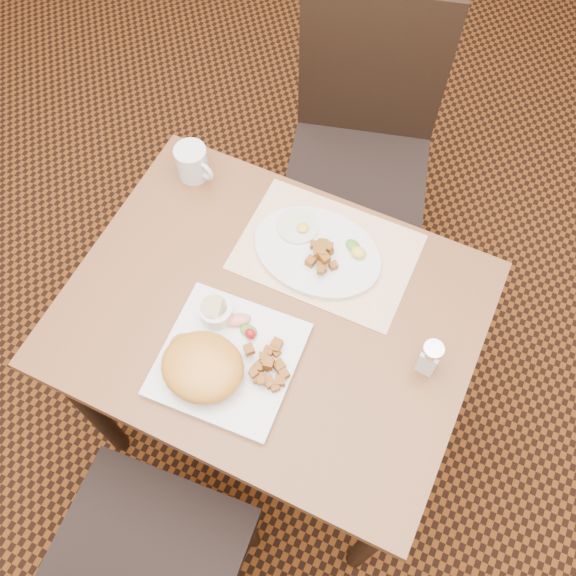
{
  "coord_description": "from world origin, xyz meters",
  "views": [
    {
      "loc": [
        0.3,
        -0.54,
        2.03
      ],
      "look_at": [
        0.03,
        0.04,
        0.82
      ],
      "focal_mm": 40.0,
      "sensor_mm": 36.0,
      "label": 1
    }
  ],
  "objects_px": {
    "coffee_mug": "(193,163)",
    "table": "(271,332)",
    "plate_square": "(229,359)",
    "plate_oval": "(317,252)",
    "salt_shaker": "(429,357)",
    "chair_far": "(362,140)"
  },
  "relations": [
    {
      "from": "plate_oval",
      "to": "salt_shaker",
      "type": "relative_size",
      "value": 3.05
    },
    {
      "from": "plate_oval",
      "to": "coffee_mug",
      "type": "bearing_deg",
      "value": 167.35
    },
    {
      "from": "salt_shaker",
      "to": "coffee_mug",
      "type": "bearing_deg",
      "value": 161.01
    },
    {
      "from": "table",
      "to": "chair_far",
      "type": "xyz_separation_m",
      "value": [
        -0.05,
        0.72,
        -0.1
      ]
    },
    {
      "from": "salt_shaker",
      "to": "coffee_mug",
      "type": "xyz_separation_m",
      "value": [
        -0.69,
        0.24,
        -0.01
      ]
    },
    {
      "from": "chair_far",
      "to": "salt_shaker",
      "type": "distance_m",
      "value": 0.84
    },
    {
      "from": "plate_square",
      "to": "chair_far",
      "type": "bearing_deg",
      "value": 91.42
    },
    {
      "from": "salt_shaker",
      "to": "table",
      "type": "bearing_deg",
      "value": -175.98
    },
    {
      "from": "plate_oval",
      "to": "coffee_mug",
      "type": "xyz_separation_m",
      "value": [
        -0.37,
        0.08,
        0.03
      ]
    },
    {
      "from": "coffee_mug",
      "to": "plate_oval",
      "type": "bearing_deg",
      "value": -12.65
    },
    {
      "from": "coffee_mug",
      "to": "plate_square",
      "type": "bearing_deg",
      "value": -52.72
    },
    {
      "from": "coffee_mug",
      "to": "table",
      "type": "bearing_deg",
      "value": -37.89
    },
    {
      "from": "chair_far",
      "to": "coffee_mug",
      "type": "height_order",
      "value": "chair_far"
    },
    {
      "from": "table",
      "to": "salt_shaker",
      "type": "bearing_deg",
      "value": 4.02
    },
    {
      "from": "plate_square",
      "to": "salt_shaker",
      "type": "distance_m",
      "value": 0.42
    },
    {
      "from": "table",
      "to": "coffee_mug",
      "type": "distance_m",
      "value": 0.45
    },
    {
      "from": "chair_far",
      "to": "plate_oval",
      "type": "xyz_separation_m",
      "value": [
        0.08,
        -0.54,
        0.22
      ]
    },
    {
      "from": "table",
      "to": "salt_shaker",
      "type": "relative_size",
      "value": 9.0
    },
    {
      "from": "table",
      "to": "salt_shaker",
      "type": "xyz_separation_m",
      "value": [
        0.35,
        0.02,
        0.16
      ]
    },
    {
      "from": "chair_far",
      "to": "plate_square",
      "type": "xyz_separation_m",
      "value": [
        0.02,
        -0.86,
        0.22
      ]
    },
    {
      "from": "plate_square",
      "to": "table",
      "type": "bearing_deg",
      "value": 78.34
    },
    {
      "from": "plate_square",
      "to": "coffee_mug",
      "type": "xyz_separation_m",
      "value": [
        -0.31,
        0.4,
        0.04
      ]
    }
  ]
}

